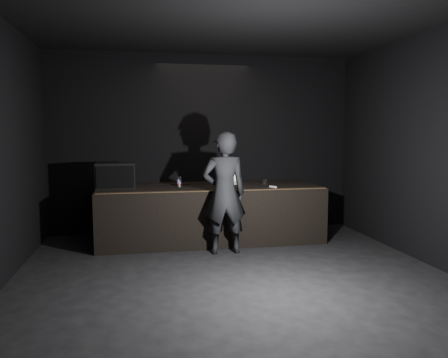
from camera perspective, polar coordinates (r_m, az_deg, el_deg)
ground at (r=5.64m, az=2.53°, el=-14.46°), size 7.00×7.00×0.00m
room_walls at (r=5.28m, az=2.64°, el=6.55°), size 6.10×7.10×3.52m
stage_riser at (r=8.10m, az=-1.91°, el=-4.41°), size 4.00×1.50×1.00m
riser_lip at (r=7.33m, az=-1.06°, el=-1.53°), size 3.92×0.10×0.01m
stage_monitor at (r=7.87m, az=-13.97°, el=0.42°), size 0.68×0.50×0.45m
cable at (r=8.24m, az=-7.22°, el=-0.71°), size 0.80×0.11×0.02m
laptop at (r=8.35m, az=0.69°, el=-0.18°), size 0.41×0.38×0.25m
beer_can at (r=7.93m, az=-5.88°, el=-0.35°), size 0.08×0.08×0.18m
plastic_cup at (r=8.11m, az=5.33°, el=-0.45°), size 0.09×0.09×0.11m
wii_remote at (r=7.82m, az=6.42°, el=-1.01°), size 0.10×0.16×0.03m
person at (r=7.11m, az=0.03°, el=-1.86°), size 0.74×0.50×1.99m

